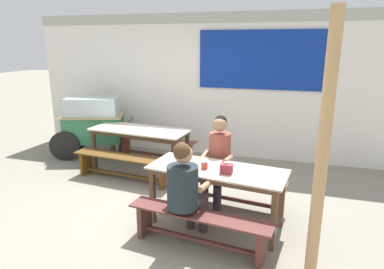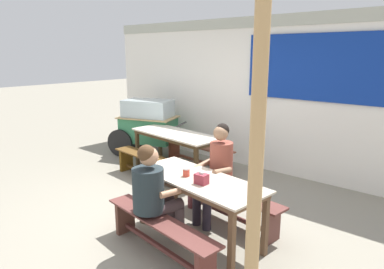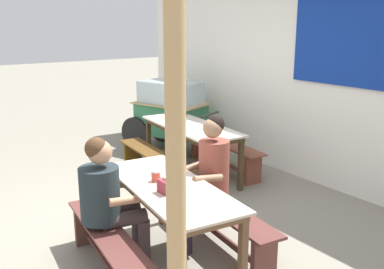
% 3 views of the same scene
% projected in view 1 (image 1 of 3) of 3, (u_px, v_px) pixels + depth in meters
% --- Properties ---
extents(ground_plane, '(40.00, 40.00, 0.00)m').
position_uv_depth(ground_plane, '(163.00, 207.00, 4.74)').
color(ground_plane, gray).
extents(backdrop_wall, '(7.49, 0.23, 2.79)m').
position_uv_depth(backdrop_wall, '(210.00, 82.00, 6.71)').
color(backdrop_wall, white).
rests_on(backdrop_wall, ground_plane).
extents(dining_table_far, '(1.82, 0.85, 0.75)m').
position_uv_depth(dining_table_far, '(140.00, 133.00, 6.00)').
color(dining_table_far, beige).
rests_on(dining_table_far, ground_plane).
extents(dining_table_near, '(1.74, 0.87, 0.75)m').
position_uv_depth(dining_table_near, '(217.00, 175.00, 4.12)').
color(dining_table_near, '#C0B09A').
rests_on(dining_table_near, ground_plane).
extents(bench_far_back, '(1.66, 0.46, 0.43)m').
position_uv_depth(bench_far_back, '(156.00, 146.00, 6.61)').
color(bench_far_back, brown).
rests_on(bench_far_back, ground_plane).
extents(bench_far_front, '(1.79, 0.48, 0.43)m').
position_uv_depth(bench_far_front, '(123.00, 164.00, 5.59)').
color(bench_far_front, '#573A18').
rests_on(bench_far_front, ground_plane).
extents(bench_near_back, '(1.57, 0.48, 0.43)m').
position_uv_depth(bench_near_back, '(230.00, 186.00, 4.72)').
color(bench_near_back, brown).
rests_on(bench_near_back, ground_plane).
extents(bench_near_front, '(1.66, 0.48, 0.43)m').
position_uv_depth(bench_near_front, '(198.00, 226.00, 3.72)').
color(bench_near_front, brown).
rests_on(bench_near_front, ground_plane).
extents(food_cart, '(1.69, 1.17, 1.19)m').
position_uv_depth(food_cart, '(92.00, 122.00, 6.80)').
color(food_cart, '#347E52').
rests_on(food_cart, ground_plane).
extents(person_near_front, '(0.50, 0.60, 1.22)m').
position_uv_depth(person_near_front, '(186.00, 186.00, 3.75)').
color(person_near_front, '#403134').
rests_on(person_near_front, ground_plane).
extents(person_right_near_table, '(0.43, 0.57, 1.29)m').
position_uv_depth(person_right_near_table, '(218.00, 158.00, 4.61)').
color(person_right_near_table, '#26202B').
rests_on(person_right_near_table, ground_plane).
extents(tissue_box, '(0.14, 0.10, 0.14)m').
position_uv_depth(tissue_box, '(226.00, 169.00, 3.94)').
color(tissue_box, '#952E3A').
rests_on(tissue_box, dining_table_near).
extents(condiment_jar, '(0.08, 0.08, 0.10)m').
position_uv_depth(condiment_jar, '(204.00, 165.00, 4.09)').
color(condiment_jar, '#D14533').
rests_on(condiment_jar, dining_table_near).
extents(wooden_support_post, '(0.12, 0.12, 2.54)m').
position_uv_depth(wooden_support_post, '(323.00, 154.00, 3.03)').
color(wooden_support_post, tan).
rests_on(wooden_support_post, ground_plane).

